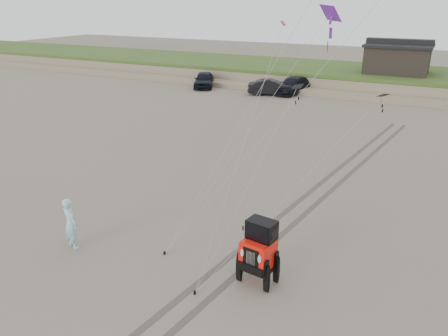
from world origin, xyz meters
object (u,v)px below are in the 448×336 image
(man, at_px, (71,223))
(truck_c, at_px, (293,85))
(cabin, at_px, (398,58))
(truck_b, at_px, (272,87))
(truck_a, at_px, (204,80))
(jeep, at_px, (258,259))

(man, bearing_deg, truck_c, -68.76)
(cabin, height_order, truck_b, cabin)
(cabin, relative_size, truck_c, 1.19)
(truck_a, height_order, man, man)
(truck_b, height_order, jeep, jeep)
(truck_a, bearing_deg, truck_c, -16.35)
(truck_c, bearing_deg, truck_b, -121.73)
(truck_a, bearing_deg, cabin, -0.76)
(cabin, relative_size, truck_b, 1.39)
(cabin, height_order, truck_a, cabin)
(truck_a, height_order, truck_c, truck_a)
(man, bearing_deg, truck_a, -51.68)
(truck_a, xyz_separation_m, man, (11.16, -30.21, 0.20))
(truck_a, distance_m, truck_c, 9.48)
(cabin, height_order, truck_c, cabin)
(cabin, distance_m, truck_c, 11.20)
(cabin, relative_size, man, 3.18)
(cabin, height_order, jeep, cabin)
(truck_c, height_order, jeep, jeep)
(cabin, distance_m, jeep, 36.95)
(truck_b, bearing_deg, truck_a, 68.06)
(truck_c, bearing_deg, truck_a, -162.45)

